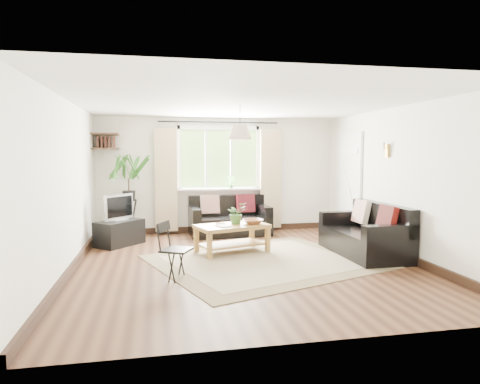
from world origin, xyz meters
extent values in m
plane|color=black|center=(0.00, 0.00, 0.00)|extent=(5.50, 5.50, 0.00)
plane|color=white|center=(0.00, 0.00, 2.40)|extent=(5.50, 5.50, 0.00)
cube|color=silver|center=(0.00, 2.75, 1.20)|extent=(5.00, 0.02, 2.40)
cube|color=silver|center=(0.00, -2.75, 1.20)|extent=(5.00, 0.02, 2.40)
cube|color=silver|center=(-2.50, 0.00, 1.20)|extent=(0.02, 5.50, 2.40)
cube|color=silver|center=(2.50, 0.00, 1.20)|extent=(0.02, 5.50, 2.40)
cube|color=#C2B996|center=(0.31, 0.05, 0.01)|extent=(3.84, 3.57, 0.02)
cube|color=silver|center=(2.47, 1.70, 1.00)|extent=(0.06, 0.96, 2.06)
imported|color=#345B24|center=(0.02, 0.81, 0.66)|extent=(0.42, 0.40, 0.36)
imported|color=brown|center=(0.29, 0.73, 0.52)|extent=(0.37, 0.37, 0.08)
imported|color=white|center=(-0.32, 0.54, 0.49)|extent=(0.25, 0.29, 0.02)
imported|color=#523021|center=(-0.33, 0.79, 0.49)|extent=(0.16, 0.21, 0.02)
cube|color=black|center=(-1.96, 1.71, 0.23)|extent=(0.91, 0.94, 0.45)
imported|color=#2D6023|center=(0.25, 2.63, 1.06)|extent=(0.14, 0.10, 0.27)
camera|label=1|loc=(-1.30, -6.19, 1.66)|focal=32.00mm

